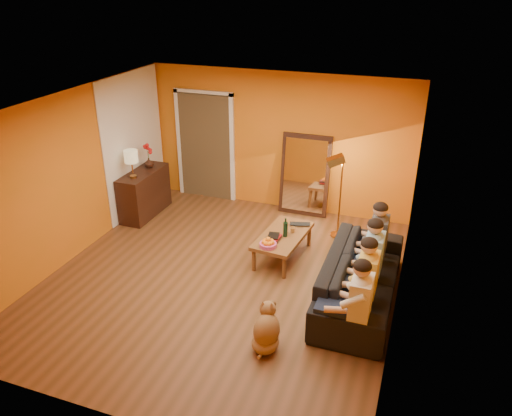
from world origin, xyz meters
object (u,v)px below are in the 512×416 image
(mirror_frame, at_px, (305,175))
(vase, at_px, (149,163))
(person_far_right, at_px, (378,241))
(person_far_left, at_px, (360,305))
(dog, at_px, (267,327))
(coffee_table, at_px, (283,246))
(floor_lamp, at_px, (340,198))
(sideboard, at_px, (145,193))
(laptop, at_px, (300,226))
(person_mid_right, at_px, (373,260))
(person_mid_left, at_px, (367,281))
(wine_bottle, at_px, (285,227))
(tumbler, at_px, (293,230))
(sofa, at_px, (360,278))
(table_lamp, at_px, (132,164))

(mirror_frame, xyz_separation_m, vase, (-2.79, -0.83, 0.18))
(person_far_right, bearing_deg, mirror_frame, 131.07)
(person_far_left, bearing_deg, dog, -159.31)
(coffee_table, distance_m, floor_lamp, 1.32)
(sideboard, xyz_separation_m, laptop, (3.08, -0.31, 0.01))
(dog, xyz_separation_m, person_mid_right, (1.03, 1.49, 0.31))
(dog, bearing_deg, coffee_table, 98.05)
(coffee_table, xyz_separation_m, person_mid_left, (1.47, -1.17, 0.40))
(coffee_table, relative_size, person_far_right, 1.00)
(dog, bearing_deg, wine_bottle, 96.99)
(mirror_frame, relative_size, tumbler, 17.18)
(sofa, relative_size, coffee_table, 1.97)
(person_far_left, xyz_separation_m, laptop, (-1.29, 2.07, -0.18))
(dog, xyz_separation_m, tumbler, (-0.32, 2.23, 0.16))
(sideboard, bearing_deg, dog, -39.65)
(person_far_right, height_order, tumbler, person_far_right)
(person_mid_right, bearing_deg, mirror_frame, 123.77)
(person_far_left, distance_m, tumbler, 2.28)
(mirror_frame, height_order, coffee_table, mirror_frame)
(sideboard, distance_m, floor_lamp, 3.62)
(coffee_table, height_order, floor_lamp, floor_lamp)
(person_mid_left, bearing_deg, mirror_frame, 118.48)
(mirror_frame, relative_size, person_mid_right, 1.25)
(sofa, bearing_deg, wine_bottle, 62.45)
(person_far_right, height_order, vase, person_far_right)
(coffee_table, relative_size, tumbler, 13.79)
(mirror_frame, relative_size, wine_bottle, 4.90)
(person_mid_right, bearing_deg, wine_bottle, 158.04)
(table_lamp, distance_m, tumbler, 3.10)
(table_lamp, height_order, vase, table_lamp)
(floor_lamp, xyz_separation_m, laptop, (-0.51, -0.66, -0.29))
(sideboard, relative_size, floor_lamp, 0.82)
(floor_lamp, distance_m, vase, 3.60)
(vase, bearing_deg, wine_bottle, -18.04)
(mirror_frame, relative_size, table_lamp, 2.98)
(sofa, bearing_deg, coffee_table, 61.65)
(sofa, relative_size, floor_lamp, 1.67)
(person_far_right, bearing_deg, laptop, 161.88)
(person_far_right, xyz_separation_m, laptop, (-1.29, 0.42, -0.18))
(table_lamp, xyz_separation_m, sofa, (4.24, -1.08, -0.75))
(floor_lamp, height_order, laptop, floor_lamp)
(table_lamp, height_order, wine_bottle, table_lamp)
(coffee_table, relative_size, vase, 6.71)
(mirror_frame, height_order, vase, mirror_frame)
(tumbler, bearing_deg, sideboard, 169.83)
(dog, bearing_deg, tumbler, 94.44)
(sideboard, relative_size, dog, 1.95)
(sideboard, bearing_deg, person_far_left, -28.60)
(mirror_frame, height_order, floor_lamp, mirror_frame)
(person_far_left, bearing_deg, coffee_table, 130.42)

